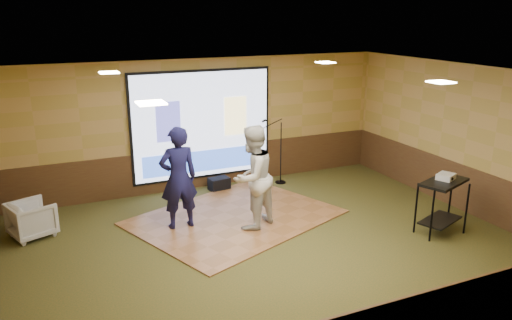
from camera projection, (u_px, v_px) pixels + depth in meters
name	position (u px, v px, depth m)	size (l,w,h in m)	color
ground	(266.00, 246.00, 8.83)	(9.00, 9.00, 0.00)	#2E3C1B
room_shell	(267.00, 131.00, 8.23)	(9.04, 7.04, 3.02)	tan
wainscot_back	(203.00, 167.00, 11.74)	(9.00, 0.04, 0.95)	#482918
wainscot_right	(459.00, 186.00, 10.44)	(0.04, 7.00, 0.95)	#482918
projector_screen	(203.00, 126.00, 11.41)	(3.32, 0.06, 2.52)	black
downlight_nw	(109.00, 73.00, 8.70)	(0.32, 0.32, 0.02)	beige
downlight_ne	(325.00, 62.00, 10.41)	(0.32, 0.32, 0.02)	beige
downlight_sw	(151.00, 103.00, 5.81)	(0.32, 0.32, 0.02)	beige
downlight_se	(441.00, 82.00, 7.52)	(0.32, 0.32, 0.02)	beige
dance_floor	(235.00, 217.00, 10.04)	(3.79, 2.88, 0.03)	#976137
player_left	(178.00, 178.00, 9.31)	(0.72, 0.47, 1.97)	#151542
player_right	(252.00, 177.00, 9.32)	(0.96, 0.75, 1.98)	silver
av_table	(443.00, 196.00, 9.16)	(0.98, 0.52, 1.03)	black
projector	(446.00, 177.00, 9.14)	(0.32, 0.27, 0.11)	silver
mic_stand	(279.00, 163.00, 11.95)	(0.63, 0.26, 1.61)	black
banquet_chair	(32.00, 219.00, 9.15)	(0.71, 0.73, 0.67)	gray
duffel_bag	(219.00, 184.00, 11.60)	(0.46, 0.31, 0.29)	black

